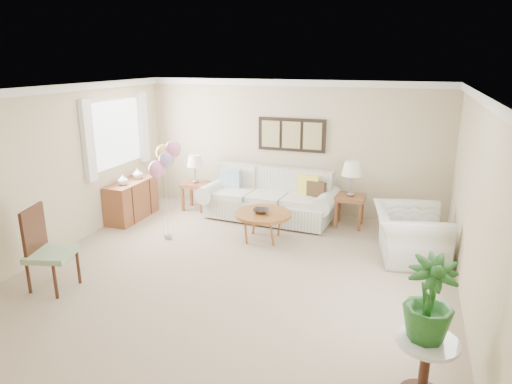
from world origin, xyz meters
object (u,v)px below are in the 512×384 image
at_px(sofa, 270,200).
at_px(accent_chair, 46,247).
at_px(coffee_table, 263,215).
at_px(armchair, 410,234).
at_px(balloon_cluster, 165,158).

distance_m(sofa, accent_chair, 4.13).
height_order(coffee_table, armchair, armchair).
distance_m(sofa, armchair, 2.78).
distance_m(coffee_table, armchair, 2.37).
bearing_deg(armchair, sofa, 58.29).
height_order(armchair, accent_chair, accent_chair).
distance_m(armchair, accent_chair, 5.24).
bearing_deg(armchair, accent_chair, 109.73).
xyz_separation_m(sofa, accent_chair, (-1.99, -3.61, 0.21)).
bearing_deg(armchair, balloon_cluster, 87.99).
bearing_deg(armchair, coffee_table, 81.01).
relative_size(sofa, coffee_table, 2.75).
height_order(coffee_table, accent_chair, accent_chair).
height_order(coffee_table, balloon_cluster, balloon_cluster).
bearing_deg(coffee_table, sofa, 101.16).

